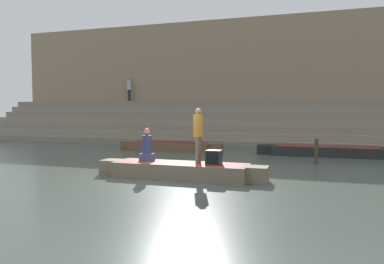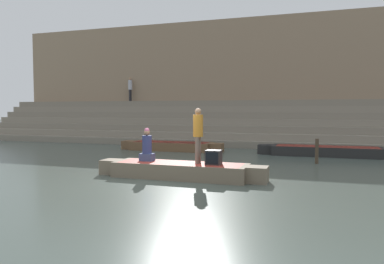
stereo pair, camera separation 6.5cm
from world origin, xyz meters
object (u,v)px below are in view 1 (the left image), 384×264
(person_rowing, at_px, (147,147))
(person_on_steps, at_px, (129,87))
(moored_boat_shore, at_px, (326,151))
(mooring_post, at_px, (316,151))
(tv_set, at_px, (214,157))
(person_standing, at_px, (198,131))
(rowboat_main, at_px, (180,170))
(moored_boat_distant, at_px, (171,146))

(person_rowing, bearing_deg, person_on_steps, 130.77)
(moored_boat_shore, height_order, mooring_post, mooring_post)
(tv_set, distance_m, person_on_steps, 16.76)
(person_rowing, height_order, mooring_post, person_rowing)
(person_standing, height_order, moored_boat_shore, person_standing)
(person_standing, bearing_deg, moored_boat_shore, 46.54)
(rowboat_main, xyz_separation_m, moored_boat_distant, (-3.17, 7.28, -0.02))
(person_standing, bearing_deg, moored_boat_distant, 102.71)
(person_standing, xyz_separation_m, moored_boat_distant, (-3.72, 7.16, -1.23))
(person_on_steps, bearing_deg, tv_set, -53.48)
(rowboat_main, distance_m, tv_set, 1.17)
(person_rowing, distance_m, moored_boat_distant, 7.48)
(rowboat_main, distance_m, person_standing, 1.34)
(rowboat_main, xyz_separation_m, person_rowing, (-1.18, 0.10, 0.66))
(moored_boat_distant, distance_m, person_on_steps, 8.87)
(person_rowing, xyz_separation_m, person_on_steps, (-7.51, 13.17, 2.81))
(person_rowing, height_order, moored_boat_shore, person_rowing)
(rowboat_main, xyz_separation_m, moored_boat_shore, (4.50, 7.33, -0.02))
(moored_boat_distant, bearing_deg, rowboat_main, -64.19)
(mooring_post, height_order, person_on_steps, person_on_steps)
(person_rowing, distance_m, person_on_steps, 15.42)
(tv_set, xyz_separation_m, person_on_steps, (-9.77, 13.27, 3.04))
(rowboat_main, relative_size, moored_boat_distant, 0.98)
(rowboat_main, height_order, person_rowing, person_rowing)
(person_standing, xyz_separation_m, tv_set, (0.53, -0.12, -0.77))
(tv_set, xyz_separation_m, moored_boat_distant, (-4.26, 7.27, -0.46))
(person_on_steps, bearing_deg, rowboat_main, -56.66)
(moored_boat_shore, bearing_deg, tv_set, -118.74)
(person_standing, relative_size, tv_set, 3.75)
(person_standing, distance_m, tv_set, 0.95)
(person_rowing, height_order, person_on_steps, person_on_steps)
(rowboat_main, distance_m, person_on_steps, 16.24)
(person_rowing, distance_m, tv_set, 2.28)
(person_standing, distance_m, moored_boat_distant, 8.16)
(person_standing, relative_size, person_on_steps, 1.01)
(mooring_post, bearing_deg, moored_boat_distant, 159.76)
(rowboat_main, relative_size, person_on_steps, 3.22)
(tv_set, bearing_deg, moored_boat_shore, 70.88)
(rowboat_main, distance_m, moored_boat_distant, 7.94)
(tv_set, distance_m, moored_boat_shore, 8.10)
(person_standing, height_order, person_rowing, person_standing)
(tv_set, bearing_deg, moored_boat_distant, 126.18)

